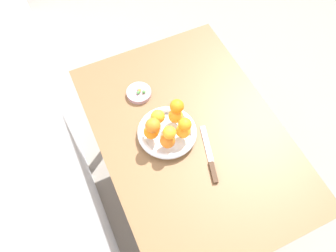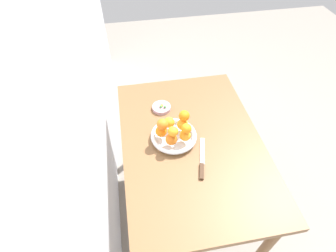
% 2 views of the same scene
% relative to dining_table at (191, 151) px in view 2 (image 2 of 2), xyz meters
% --- Properties ---
extents(ground_plane, '(6.00, 6.00, 0.00)m').
position_rel_dining_table_xyz_m(ground_plane, '(0.00, 0.00, -0.65)').
color(ground_plane, gray).
extents(wall_back, '(4.00, 0.05, 2.50)m').
position_rel_dining_table_xyz_m(wall_back, '(0.00, 0.52, 0.60)').
color(wall_back, silver).
rests_on(wall_back, ground_plane).
extents(dining_table, '(1.10, 0.76, 0.74)m').
position_rel_dining_table_xyz_m(dining_table, '(0.00, 0.00, 0.00)').
color(dining_table, brown).
rests_on(dining_table, ground_plane).
extents(fruit_bowl, '(0.25, 0.25, 0.04)m').
position_rel_dining_table_xyz_m(fruit_bowl, '(0.04, 0.10, 0.11)').
color(fruit_bowl, silver).
rests_on(fruit_bowl, dining_table).
extents(candy_dish, '(0.11, 0.11, 0.02)m').
position_rel_dining_table_xyz_m(candy_dish, '(0.28, 0.12, 0.10)').
color(candy_dish, '#B28C99').
rests_on(candy_dish, dining_table).
extents(orange_0, '(0.06, 0.06, 0.06)m').
position_rel_dining_table_xyz_m(orange_0, '(-0.01, 0.04, 0.16)').
color(orange_0, orange).
rests_on(orange_0, fruit_bowl).
extents(orange_1, '(0.06, 0.06, 0.06)m').
position_rel_dining_table_xyz_m(orange_1, '(0.07, 0.04, 0.16)').
color(orange_1, orange).
rests_on(orange_1, fruit_bowl).
extents(orange_2, '(0.06, 0.06, 0.06)m').
position_rel_dining_table_xyz_m(orange_2, '(0.10, 0.11, 0.16)').
color(orange_2, orange).
rests_on(orange_2, fruit_bowl).
extents(orange_3, '(0.06, 0.06, 0.06)m').
position_rel_dining_table_xyz_m(orange_3, '(0.04, 0.16, 0.16)').
color(orange_3, orange).
rests_on(orange_3, fruit_bowl).
extents(orange_4, '(0.06, 0.06, 0.06)m').
position_rel_dining_table_xyz_m(orange_4, '(-0.02, 0.12, 0.16)').
color(orange_4, orange).
rests_on(orange_4, fruit_bowl).
extents(orange_5, '(0.05, 0.05, 0.05)m').
position_rel_dining_table_xyz_m(orange_5, '(-0.02, 0.11, 0.22)').
color(orange_5, orange).
rests_on(orange_5, orange_4).
extents(orange_6, '(0.06, 0.06, 0.06)m').
position_rel_dining_table_xyz_m(orange_6, '(0.03, 0.16, 0.22)').
color(orange_6, orange).
rests_on(orange_6, orange_3).
extents(orange_7, '(0.06, 0.06, 0.06)m').
position_rel_dining_table_xyz_m(orange_7, '(0.08, 0.03, 0.22)').
color(orange_7, orange).
rests_on(orange_7, orange_1).
extents(orange_8, '(0.05, 0.05, 0.05)m').
position_rel_dining_table_xyz_m(orange_8, '(-0.01, 0.04, 0.22)').
color(orange_8, orange).
rests_on(orange_8, orange_0).
extents(candy_ball_0, '(0.02, 0.02, 0.02)m').
position_rel_dining_table_xyz_m(candy_ball_0, '(0.27, 0.13, 0.12)').
color(candy_ball_0, '#4C9947').
rests_on(candy_ball_0, candy_dish).
extents(candy_ball_1, '(0.02, 0.02, 0.02)m').
position_rel_dining_table_xyz_m(candy_ball_1, '(0.27, 0.10, 0.12)').
color(candy_ball_1, '#4C9947').
rests_on(candy_ball_1, candy_dish).
extents(candy_ball_2, '(0.02, 0.02, 0.02)m').
position_rel_dining_table_xyz_m(candy_ball_2, '(0.28, 0.12, 0.12)').
color(candy_ball_2, gold).
rests_on(candy_ball_2, candy_dish).
extents(candy_ball_3, '(0.02, 0.02, 0.02)m').
position_rel_dining_table_xyz_m(candy_ball_3, '(0.28, 0.12, 0.12)').
color(candy_ball_3, '#C6384C').
rests_on(candy_ball_3, candy_dish).
extents(candy_ball_4, '(0.01, 0.01, 0.01)m').
position_rel_dining_table_xyz_m(candy_ball_4, '(0.28, 0.12, 0.12)').
color(candy_ball_4, '#472819').
rests_on(candy_ball_4, candy_dish).
extents(knife, '(0.26, 0.09, 0.01)m').
position_rel_dining_table_xyz_m(knife, '(-0.14, -0.02, 0.09)').
color(knife, '#3F2819').
rests_on(knife, dining_table).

